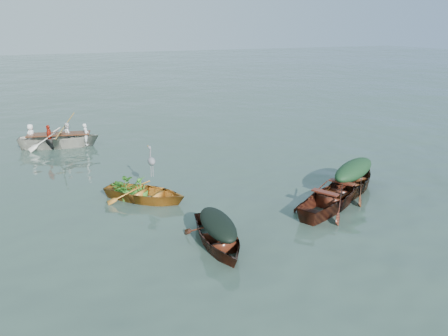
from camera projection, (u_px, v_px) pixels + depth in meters
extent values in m
plane|color=#374E43|center=(281.00, 202.00, 12.56)|extent=(140.00, 140.00, 0.00)
imported|color=orange|center=(146.00, 200.00, 12.68)|extent=(3.19, 3.14, 0.84)
imported|color=#522513|center=(218.00, 245.00, 10.11)|extent=(1.51, 3.40, 0.80)
imported|color=#482410|center=(352.00, 192.00, 13.33)|extent=(4.30, 3.22, 0.97)
imported|color=#562615|center=(332.00, 207.00, 12.21)|extent=(4.39, 3.12, 0.99)
imported|color=beige|center=(60.00, 147.00, 18.12)|extent=(4.66, 2.30, 1.08)
ellipsoid|color=black|center=(218.00, 222.00, 9.92)|extent=(0.83, 1.87, 0.40)
ellipsoid|color=#17381F|center=(354.00, 169.00, 13.09)|extent=(2.37, 1.77, 0.52)
imported|color=#236B1C|center=(128.00, 175.00, 12.66)|extent=(1.13, 1.13, 0.60)
imported|color=silver|center=(58.00, 126.00, 17.83)|extent=(3.32, 1.87, 0.76)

